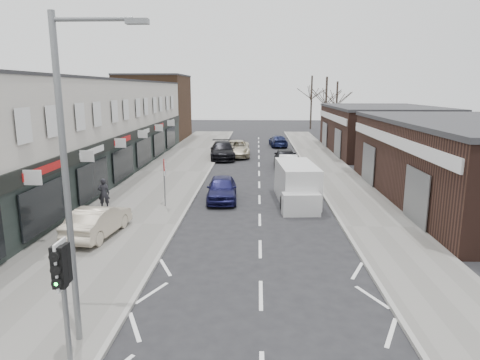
# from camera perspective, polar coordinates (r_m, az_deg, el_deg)

# --- Properties ---
(ground) EXTENTS (160.00, 160.00, 0.00)m
(ground) POSITION_cam_1_polar(r_m,az_deg,el_deg) (12.36, 2.86, -19.30)
(ground) COLOR black
(ground) RESTS_ON ground
(pavement_left) EXTENTS (5.50, 64.00, 0.12)m
(pavement_left) POSITION_cam_1_polar(r_m,az_deg,el_deg) (33.82, -8.95, 1.06)
(pavement_left) COLOR slate
(pavement_left) RESTS_ON ground
(pavement_right) EXTENTS (3.50, 64.00, 0.12)m
(pavement_right) POSITION_cam_1_polar(r_m,az_deg,el_deg) (33.69, 12.39, 0.89)
(pavement_right) COLOR slate
(pavement_right) RESTS_ON ground
(shop_terrace_left) EXTENTS (8.00, 41.00, 7.10)m
(shop_terrace_left) POSITION_cam_1_polar(r_m,az_deg,el_deg) (33.01, -21.66, 6.22)
(shop_terrace_left) COLOR beige
(shop_terrace_left) RESTS_ON ground
(brick_block_far) EXTENTS (8.00, 10.00, 8.00)m
(brick_block_far) POSITION_cam_1_polar(r_m,az_deg,el_deg) (57.18, -11.31, 9.40)
(brick_block_far) COLOR #442D1D
(brick_block_far) RESTS_ON ground
(right_unit_near) EXTENTS (10.00, 18.00, 4.50)m
(right_unit_near) POSITION_cam_1_polar(r_m,az_deg,el_deg) (27.93, 29.26, 1.92)
(right_unit_near) COLOR #321D17
(right_unit_near) RESTS_ON ground
(right_unit_far) EXTENTS (10.00, 16.00, 4.50)m
(right_unit_far) POSITION_cam_1_polar(r_m,az_deg,el_deg) (46.50, 18.23, 6.31)
(right_unit_far) COLOR #321D17
(right_unit_far) RESTS_ON ground
(tree_far_a) EXTENTS (3.60, 3.60, 8.00)m
(tree_far_a) POSITION_cam_1_polar(r_m,az_deg,el_deg) (59.61, 11.22, 5.65)
(tree_far_a) COLOR #382D26
(tree_far_a) RESTS_ON ground
(tree_far_b) EXTENTS (3.60, 3.60, 7.50)m
(tree_far_b) POSITION_cam_1_polar(r_m,az_deg,el_deg) (65.91, 12.59, 6.18)
(tree_far_b) COLOR #382D26
(tree_far_b) RESTS_ON ground
(tree_far_c) EXTENTS (3.60, 3.60, 8.50)m
(tree_far_c) POSITION_cam_1_polar(r_m,az_deg,el_deg) (71.37, 9.36, 6.74)
(tree_far_c) COLOR #382D26
(tree_far_c) RESTS_ON ground
(traffic_light) EXTENTS (0.28, 0.60, 3.10)m
(traffic_light) POSITION_cam_1_polar(r_m,az_deg,el_deg) (10.34, -22.62, -11.74)
(traffic_light) COLOR slate
(traffic_light) RESTS_ON pavement_left
(street_lamp) EXTENTS (2.23, 0.22, 8.00)m
(street_lamp) POSITION_cam_1_polar(r_m,az_deg,el_deg) (10.84, -21.50, 1.62)
(street_lamp) COLOR slate
(street_lamp) RESTS_ON pavement_left
(warning_sign) EXTENTS (0.12, 0.80, 2.70)m
(warning_sign) POSITION_cam_1_polar(r_m,az_deg,el_deg) (23.48, -10.01, 1.51)
(warning_sign) COLOR slate
(warning_sign) RESTS_ON pavement_left
(white_van) EXTENTS (2.36, 5.82, 2.21)m
(white_van) POSITION_cam_1_polar(r_m,az_deg,el_deg) (24.77, 7.59, -0.59)
(white_van) COLOR silver
(white_van) RESTS_ON ground
(sedan_on_pavement) EXTENTS (1.89, 4.20, 1.34)m
(sedan_on_pavement) POSITION_cam_1_polar(r_m,az_deg,el_deg) (19.70, -18.41, -5.21)
(sedan_on_pavement) COLOR #BFB199
(sedan_on_pavement) RESTS_ON pavement_left
(pedestrian) EXTENTS (0.68, 0.53, 1.65)m
(pedestrian) POSITION_cam_1_polar(r_m,az_deg,el_deg) (24.00, -17.70, -1.72)
(pedestrian) COLOR black
(pedestrian) RESTS_ON pavement_left
(parked_car_left_a) EXTENTS (1.92, 4.32, 1.44)m
(parked_car_left_a) POSITION_cam_1_polar(r_m,az_deg,el_deg) (24.99, -2.42, -1.14)
(parked_car_left_a) COLOR #151541
(parked_car_left_a) RESTS_ON ground
(parked_car_left_b) EXTENTS (2.77, 5.70, 1.60)m
(parked_car_left_b) POSITION_cam_1_polar(r_m,az_deg,el_deg) (39.98, -2.35, 3.96)
(parked_car_left_b) COLOR black
(parked_car_left_b) RESTS_ON ground
(parked_car_left_c) EXTENTS (2.77, 5.65, 1.55)m
(parked_car_left_c) POSITION_cam_1_polar(r_m,az_deg,el_deg) (41.41, -0.52, 4.22)
(parked_car_left_c) COLOR beige
(parked_car_left_c) RESTS_ON ground
(parked_car_right_a) EXTENTS (1.79, 4.23, 1.36)m
(parked_car_right_a) POSITION_cam_1_polar(r_m,az_deg,el_deg) (34.17, 6.47, 2.30)
(parked_car_right_a) COLOR silver
(parked_car_right_a) RESTS_ON ground
(parked_car_right_b) EXTENTS (2.01, 4.66, 1.57)m
(parked_car_right_b) POSITION_cam_1_polar(r_m,az_deg,el_deg) (36.31, 6.04, 3.06)
(parked_car_right_b) COLOR black
(parked_car_right_b) RESTS_ON ground
(parked_car_right_c) EXTENTS (2.14, 4.54, 1.28)m
(parked_car_right_c) POSITION_cam_1_polar(r_m,az_deg,el_deg) (48.81, 5.11, 5.21)
(parked_car_right_c) COLOR #151B42
(parked_car_right_c) RESTS_ON ground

